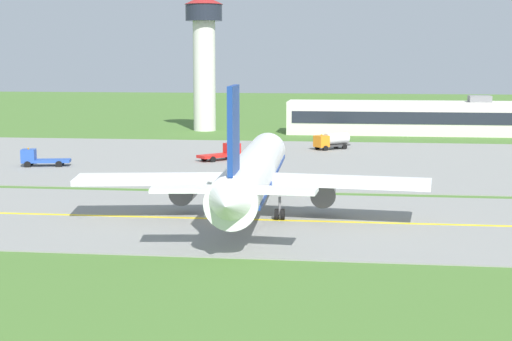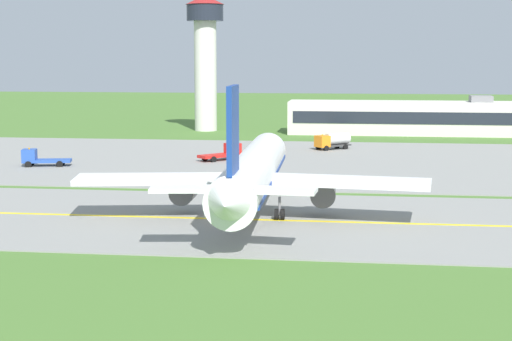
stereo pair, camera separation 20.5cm
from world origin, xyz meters
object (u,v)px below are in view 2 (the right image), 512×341
Objects in this scene: airplane_lead at (253,173)px; service_truck_catering at (39,158)px; control_tower at (205,50)px; service_truck_fuel at (226,152)px; service_truck_baggage at (333,140)px.

service_truck_catering is at bearing 137.73° from airplane_lead.
service_truck_catering is 58.44m from control_tower.
control_tower is (-11.63, 45.30, 14.84)m from service_truck_fuel.
airplane_lead is 5.92× the size of service_truck_catering.
service_truck_fuel is 49.07m from control_tower.
service_truck_fuel is at bearing -75.60° from control_tower.
service_truck_fuel and service_truck_catering have the same top height.
airplane_lead reaches higher than service_truck_fuel.
airplane_lead reaches higher than service_truck_catering.
airplane_lead is at bearing -76.23° from control_tower.
airplane_lead reaches higher than service_truck_baggage.
airplane_lead is 44.85m from service_truck_catering.
control_tower reaches higher than service_truck_baggage.
service_truck_fuel is (-9.27, 40.00, -2.95)m from airplane_lead.
control_tower is (-26.31, 30.27, 14.48)m from service_truck_baggage.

